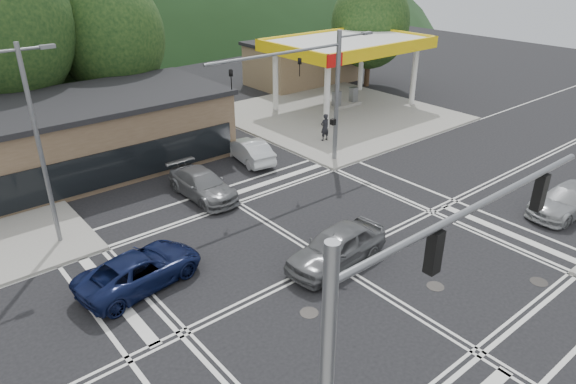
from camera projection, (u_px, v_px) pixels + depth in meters
ground at (330, 261)px, 22.20m from camera, size 120.00×120.00×0.00m
sidewalk_ne at (336, 114)px, 41.18m from camera, size 16.00×16.00×0.15m
gas_station_canopy at (348, 47)px, 40.85m from camera, size 12.32×8.34×5.75m
convenience_store at (302, 63)px, 50.20m from camera, size 10.00×6.00×3.80m
commercial_row at (16, 151)px, 28.55m from camera, size 24.00×8.00×4.00m
tree_n_c at (111, 36)px, 36.62m from camera, size 7.60×7.60×10.87m
tree_n_e at (48, 24)px, 37.40m from camera, size 8.40×8.40×11.98m
tree_ne at (370, 23)px, 47.31m from camera, size 7.20×7.20×9.99m
streetlight_nw at (39, 139)px, 21.42m from camera, size 2.50×0.25×9.00m
signal_mast_ne at (322, 84)px, 29.67m from camera, size 11.65×0.30×8.00m
signal_mast_sw at (390, 332)px, 10.61m from camera, size 9.14×0.28×8.00m
car_blue_west at (140, 269)px, 20.40m from camera, size 5.40×3.10×1.42m
car_grey_center at (337, 247)px, 21.65m from camera, size 5.10×2.41×1.69m
car_silver_east at (568, 200)px, 25.94m from camera, size 5.14×2.44×1.45m
car_queue_a at (249, 150)px, 32.18m from camera, size 2.19×4.58×1.45m
car_queue_b at (168, 139)px, 33.91m from camera, size 2.60×4.88×1.58m
car_northbound at (202, 184)px, 27.60m from camera, size 2.05×4.99×1.44m
pedestrian at (325, 127)px, 35.11m from camera, size 0.70×0.48×1.88m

